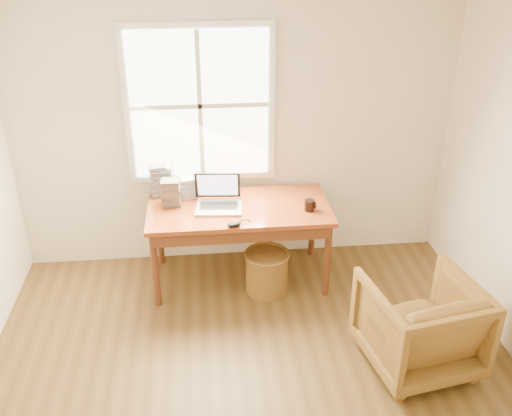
{
  "coord_description": "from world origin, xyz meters",
  "views": [
    {
      "loc": [
        -0.31,
        -2.64,
        3.04
      ],
      "look_at": [
        0.14,
        1.65,
        0.8
      ],
      "focal_mm": 40.0,
      "sensor_mm": 36.0,
      "label": 1
    }
  ],
  "objects_px": {
    "desk": "(239,208)",
    "coffee_mug": "(309,205)",
    "armchair": "(420,324)",
    "laptop": "(218,196)",
    "wicker_stool": "(267,272)",
    "cd_stack_a": "(166,180)"
  },
  "relations": [
    {
      "from": "wicker_stool",
      "to": "laptop",
      "type": "relative_size",
      "value": 1.0
    },
    {
      "from": "armchair",
      "to": "laptop",
      "type": "bearing_deg",
      "value": -51.32
    },
    {
      "from": "laptop",
      "to": "cd_stack_a",
      "type": "height_order",
      "value": "cd_stack_a"
    },
    {
      "from": "armchair",
      "to": "coffee_mug",
      "type": "relative_size",
      "value": 8.11
    },
    {
      "from": "desk",
      "to": "coffee_mug",
      "type": "xyz_separation_m",
      "value": [
        0.6,
        -0.14,
        0.07
      ]
    },
    {
      "from": "desk",
      "to": "coffee_mug",
      "type": "relative_size",
      "value": 16.48
    },
    {
      "from": "coffee_mug",
      "to": "desk",
      "type": "bearing_deg",
      "value": 144.15
    },
    {
      "from": "armchair",
      "to": "wicker_stool",
      "type": "bearing_deg",
      "value": -56.44
    },
    {
      "from": "cd_stack_a",
      "to": "wicker_stool",
      "type": "bearing_deg",
      "value": -31.83
    },
    {
      "from": "armchair",
      "to": "cd_stack_a",
      "type": "bearing_deg",
      "value": -50.6
    },
    {
      "from": "cd_stack_a",
      "to": "desk",
      "type": "bearing_deg",
      "value": -26.4
    },
    {
      "from": "coffee_mug",
      "to": "cd_stack_a",
      "type": "relative_size",
      "value": 0.34
    },
    {
      "from": "wicker_stool",
      "to": "coffee_mug",
      "type": "relative_size",
      "value": 3.87
    },
    {
      "from": "wicker_stool",
      "to": "cd_stack_a",
      "type": "distance_m",
      "value": 1.24
    },
    {
      "from": "armchair",
      "to": "cd_stack_a",
      "type": "xyz_separation_m",
      "value": [
        -1.87,
        1.58,
        0.53
      ]
    },
    {
      "from": "laptop",
      "to": "coffee_mug",
      "type": "bearing_deg",
      "value": -1.74
    },
    {
      "from": "armchair",
      "to": "coffee_mug",
      "type": "height_order",
      "value": "coffee_mug"
    },
    {
      "from": "laptop",
      "to": "cd_stack_a",
      "type": "bearing_deg",
      "value": 147.51
    },
    {
      "from": "laptop",
      "to": "desk",
      "type": "bearing_deg",
      "value": 18.64
    },
    {
      "from": "wicker_stool",
      "to": "coffee_mug",
      "type": "height_order",
      "value": "coffee_mug"
    },
    {
      "from": "desk",
      "to": "coffee_mug",
      "type": "bearing_deg",
      "value": -13.01
    },
    {
      "from": "wicker_stool",
      "to": "laptop",
      "type": "xyz_separation_m",
      "value": [
        -0.4,
        0.18,
        0.7
      ]
    }
  ]
}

